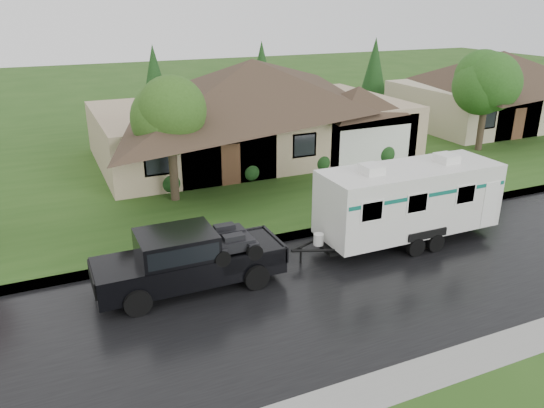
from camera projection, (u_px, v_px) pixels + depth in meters
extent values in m
plane|color=#274C17|center=(345.00, 255.00, 19.76)|extent=(140.00, 140.00, 0.00)
cube|color=black|center=(376.00, 279.00, 18.06)|extent=(140.00, 8.00, 0.01)
cube|color=gray|center=(317.00, 231.00, 21.65)|extent=(140.00, 0.50, 0.15)
cube|color=#274C17|center=(217.00, 154.00, 32.51)|extent=(140.00, 26.00, 0.15)
cube|color=tan|center=(253.00, 129.00, 31.85)|extent=(18.00, 10.00, 3.00)
pyramid|color=#3C2B21|center=(252.00, 59.00, 30.38)|extent=(19.44, 10.80, 2.60)
cube|color=tan|center=(356.00, 134.00, 31.41)|extent=(5.76, 4.00, 2.70)
cube|color=#BCAC8B|center=(496.00, 103.00, 39.90)|extent=(14.00, 9.00, 3.00)
pyramid|color=#3C2B21|center=(504.00, 51.00, 38.53)|extent=(15.12, 9.72, 2.30)
cylinder|color=#382B1E|center=(174.00, 174.00, 24.44)|extent=(0.40, 0.40, 2.47)
sphere|color=#3A6821|center=(170.00, 116.00, 23.47)|extent=(3.41, 3.41, 3.41)
cylinder|color=#382B1E|center=(481.00, 129.00, 32.68)|extent=(0.41, 0.41, 2.59)
sphere|color=#2F6621|center=(488.00, 83.00, 31.65)|extent=(3.58, 3.58, 3.58)
sphere|color=#143814|center=(170.00, 181.00, 25.81)|extent=(1.00, 1.00, 1.00)
sphere|color=#143814|center=(250.00, 171.00, 27.41)|extent=(1.00, 1.00, 1.00)
sphere|color=#143814|center=(321.00, 161.00, 29.01)|extent=(1.00, 1.00, 1.00)
sphere|color=#143814|center=(385.00, 153.00, 30.61)|extent=(1.00, 1.00, 1.00)
cube|color=black|center=(190.00, 265.00, 17.35)|extent=(6.09, 2.03, 0.87)
cube|color=black|center=(120.00, 271.00, 16.40)|extent=(1.62, 1.98, 0.36)
cube|color=black|center=(176.00, 246.00, 16.91)|extent=(2.44, 1.91, 0.91)
cube|color=black|center=(176.00, 244.00, 16.89)|extent=(2.23, 1.95, 0.56)
cube|color=black|center=(245.00, 249.00, 18.01)|extent=(2.23, 1.93, 0.06)
cylinder|color=black|center=(138.00, 302.00, 15.90)|extent=(0.85, 0.32, 0.85)
cylinder|color=black|center=(126.00, 273.00, 17.59)|extent=(0.85, 0.32, 0.85)
cylinder|color=black|center=(256.00, 277.00, 17.37)|extent=(0.85, 0.32, 0.85)
cylinder|color=black|center=(235.00, 252.00, 19.06)|extent=(0.85, 0.32, 0.85)
cube|color=silver|center=(409.00, 198.00, 20.30)|extent=(7.11, 2.44, 2.49)
cube|color=black|center=(406.00, 232.00, 20.80)|extent=(7.51, 1.22, 0.14)
cube|color=#0D5E50|center=(410.00, 185.00, 20.10)|extent=(6.96, 2.46, 0.14)
cube|color=white|center=(371.00, 169.00, 19.10)|extent=(0.71, 0.81, 0.32)
cube|color=white|center=(447.00, 158.00, 20.41)|extent=(0.71, 0.81, 0.32)
cylinder|color=black|center=(416.00, 247.00, 19.63)|extent=(0.71, 0.24, 0.71)
cylinder|color=black|center=(378.00, 224.00, 21.67)|extent=(0.71, 0.24, 0.71)
cylinder|color=black|center=(435.00, 243.00, 19.97)|extent=(0.71, 0.24, 0.71)
cylinder|color=black|center=(397.00, 220.00, 22.01)|extent=(0.71, 0.24, 0.71)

